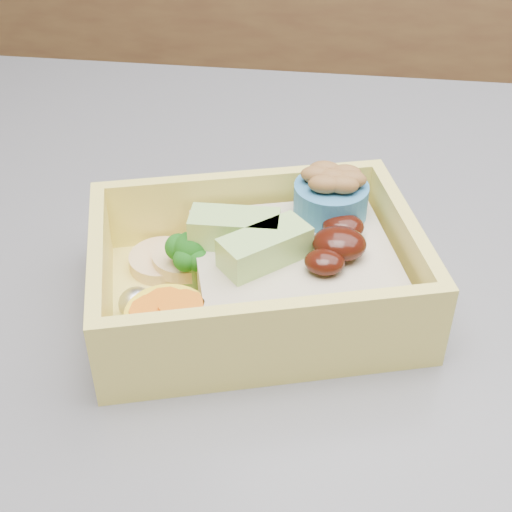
# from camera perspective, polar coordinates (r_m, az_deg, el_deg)

# --- Properties ---
(bento_box) EXTENTS (0.23, 0.20, 0.07)m
(bento_box) POSITION_cam_1_polar(r_m,az_deg,el_deg) (0.45, 0.76, -1.07)
(bento_box) COLOR #F7E466
(bento_box) RESTS_ON island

